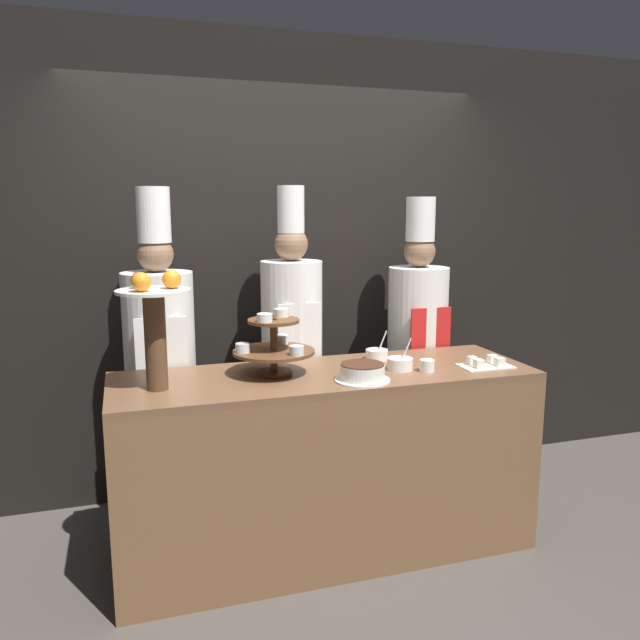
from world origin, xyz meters
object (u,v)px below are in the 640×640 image
Objects in this scene: cup_white at (427,366)px; chef_center_right at (417,336)px; tiered_stand at (274,344)px; serving_bowl_near at (400,364)px; serving_bowl_far at (377,355)px; cake_round at (362,373)px; fruit_pedestal at (154,318)px; chef_left at (160,351)px; cake_square_tray at (486,363)px; chef_center_left at (292,339)px.

chef_center_right is (0.28, 0.68, 0.00)m from cup_white.
cup_white is at bearing -13.85° from tiered_stand.
serving_bowl_near is 1.02× the size of serving_bowl_far.
chef_center_right is (1.03, 0.50, -0.12)m from tiered_stand.
tiered_stand is at bearing 147.20° from cake_round.
fruit_pedestal is 0.66m from chef_left.
serving_bowl_far is 0.09× the size of chef_left.
chef_left is at bearing 152.42° from serving_bowl_near.
chef_left reaches higher than tiered_stand.
cake_square_tray is 0.57m from serving_bowl_far.
serving_bowl_far is at bearing 10.51° from fruit_pedestal.
cake_square_tray is 0.15× the size of chef_center_right.
tiered_stand is 0.21× the size of chef_center_left.
tiered_stand reaches higher than cake_round.
chef_left is 1.55m from chef_center_right.
chef_center_right is at bearing 67.49° from cup_white.
cake_round is 0.29m from serving_bowl_near.
cake_round is at bearing -39.52° from chef_left.
chef_center_right is at bearing 48.43° from cake_round.
cake_round is at bearing -78.55° from chef_center_left.
serving_bowl_far is at bearing -138.69° from chef_center_right.
chef_left is at bearing 161.40° from serving_bowl_far.
chef_center_left is 1.03× the size of chef_center_right.
cup_white is (0.37, 0.06, -0.01)m from cake_round.
chef_center_right reaches higher than cake_round.
cake_round is 0.71m from cake_square_tray.
chef_center_left is (0.79, 0.59, -0.26)m from fruit_pedestal.
fruit_pedestal is 3.33× the size of serving_bowl_near.
tiered_stand is 2.48× the size of serving_bowl_near.
serving_bowl_far is at bearing -18.60° from chef_left.
fruit_pedestal is 0.30× the size of chef_center_right.
chef_center_left is (-0.52, 0.68, 0.04)m from cup_white.
tiered_stand is 1.15m from chef_center_right.
chef_center_left is (0.23, 0.50, -0.09)m from tiered_stand.
tiered_stand is at bearing 170.50° from serving_bowl_near.
fruit_pedestal is at bearing -94.52° from chef_left.
serving_bowl_far is at bearing -45.16° from chef_center_left.
cake_round is 0.14× the size of chef_left.
chef_left reaches higher than cake_square_tray.
cup_white is 0.04× the size of chef_center_right.
chef_center_left is at bearing 127.47° from cup_white.
tiered_stand is 0.22× the size of chef_left.
tiered_stand is 0.65m from serving_bowl_near.
cake_square_tray is (0.71, 0.06, -0.02)m from cake_round.
chef_left is 0.74m from chef_center_left.
chef_center_left reaches higher than tiered_stand.
chef_left is at bearing 180.00° from chef_center_right.
chef_center_right reaches higher than fruit_pedestal.
chef_center_left is (-0.86, 0.68, 0.05)m from cake_square_tray.
tiered_stand is at bearing 166.15° from cup_white.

